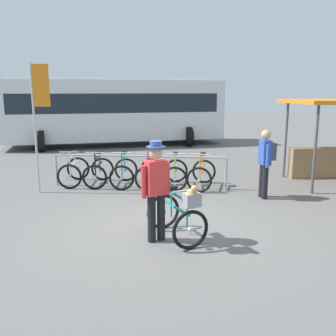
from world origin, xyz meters
TOP-DOWN VIEW (x-y plane):
  - ground_plane at (0.00, 0.00)m, footprint 80.00×80.00m
  - bike_rack_rail at (-0.63, 2.91)m, footprint 4.59×0.51m
  - racked_bike_white at (-2.46, 3.27)m, footprint 0.68×1.12m
  - racked_bike_black at (-1.76, 3.20)m, footprint 0.68×1.09m
  - racked_bike_teal at (-1.07, 3.13)m, footprint 0.67×1.12m
  - racked_bike_red at (-0.37, 3.06)m, footprint 0.72×1.13m
  - racked_bike_lime at (0.33, 3.00)m, footprint 0.71×1.12m
  - racked_bike_orange at (1.02, 2.93)m, footprint 0.88×1.23m
  - featured_bicycle at (0.35, -0.63)m, footprint 1.07×1.26m
  - person_with_featured_bike at (-0.04, -0.63)m, footprint 0.47×0.34m
  - pedestrian_with_backpack at (2.44, 1.98)m, footprint 0.37×0.53m
  - bus_distant at (-2.41, 10.82)m, footprint 10.31×4.96m
  - banner_flag at (-3.00, 2.41)m, footprint 0.45×0.05m

SIDE VIEW (x-z plane):
  - ground_plane at x=0.00m, z-range 0.00..0.00m
  - racked_bike_white at x=-2.46m, z-range -0.12..0.86m
  - racked_bike_teal at x=-1.07m, z-range -0.12..0.86m
  - racked_bike_black at x=-1.76m, z-range -0.12..0.85m
  - racked_bike_red at x=-0.37m, z-range -0.12..0.85m
  - racked_bike_lime at x=0.33m, z-range -0.12..0.85m
  - racked_bike_orange at x=1.02m, z-range -0.12..0.86m
  - featured_bicycle at x=0.35m, z-range -0.06..1.03m
  - bike_rack_rail at x=-0.63m, z-range 0.26..1.14m
  - pedestrian_with_backpack at x=2.44m, z-range 0.12..1.76m
  - person_with_featured_bike at x=-0.04m, z-range 0.09..1.81m
  - bus_distant at x=-2.41m, z-range 0.20..3.28m
  - banner_flag at x=-3.00m, z-range 0.63..3.83m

